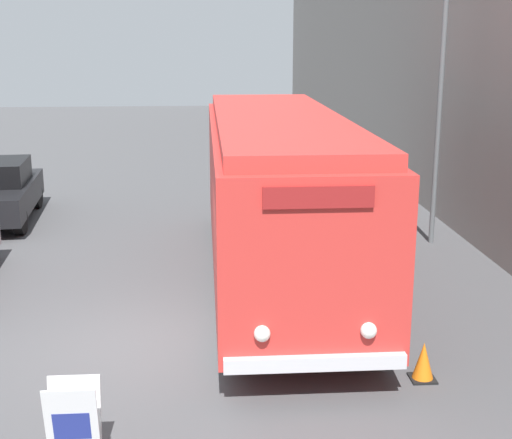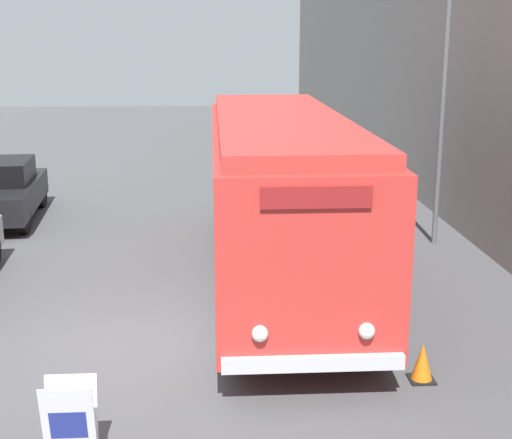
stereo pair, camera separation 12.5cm
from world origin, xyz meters
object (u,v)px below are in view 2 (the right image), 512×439
Objects in this scene: traffic_cone at (422,362)px; sign_board at (70,424)px; vintage_bus at (279,190)px; parked_car_mid at (1,191)px; streetlamp at (446,47)px.

sign_board is at bearing -159.21° from traffic_cone.
parked_car_mid is (-6.89, 5.22, -1.06)m from vintage_bus.
sign_board is at bearing -115.54° from vintage_bus.
parked_car_mid is at bearing 165.52° from streetlamp.
vintage_bus is 17.77× the size of traffic_cone.
vintage_bus reaches higher than parked_car_mid.
parked_car_mid is at bearing 109.08° from sign_board.
streetlamp is at bearing 71.52° from traffic_cone.
parked_car_mid is 12.89m from traffic_cone.
traffic_cone is at bearing -69.50° from vintage_bus.
traffic_cone is at bearing 20.79° from sign_board.
vintage_bus is 1.42× the size of streetlamp.
vintage_bus is 6.97m from sign_board.
parked_car_mid is (-10.83, 2.80, -3.72)m from streetlamp.
parked_car_mid is at bearing 142.83° from vintage_bus.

